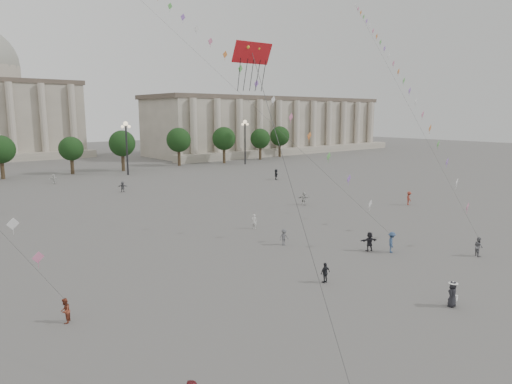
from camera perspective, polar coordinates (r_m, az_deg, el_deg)
ground at (r=30.83m, az=14.41°, el=-13.87°), size 360.00×360.00×0.00m
hall_east at (r=147.60m, az=2.04°, el=8.34°), size 84.00×26.22×17.20m
tree_row at (r=97.30m, az=-25.91°, el=4.82°), size 137.12×5.12×8.00m
lamp_post_mid_east at (r=94.45m, az=-15.90°, el=6.49°), size 2.00×0.90×10.65m
lamp_post_far_east at (r=110.05m, az=-1.38°, el=7.28°), size 2.00×0.90×10.65m
person_crowd_3 at (r=42.36m, az=14.00°, el=-6.03°), size 1.68×1.13×1.74m
person_crowd_4 at (r=87.58m, az=-23.97°, el=1.52°), size 1.69×1.09×1.74m
person_crowd_6 at (r=42.97m, az=3.52°, el=-5.64°), size 1.06×0.67×1.56m
person_crowd_7 at (r=61.77m, az=5.99°, el=-0.79°), size 1.75×1.20×1.81m
person_crowd_8 at (r=64.78m, az=18.57°, el=-0.74°), size 1.30×1.35×1.85m
person_crowd_9 at (r=85.12m, az=2.53°, el=2.22°), size 1.58×1.77×1.95m
person_crowd_12 at (r=74.53m, az=-16.33°, el=0.63°), size 1.54×1.32×1.67m
person_crowd_13 at (r=48.90m, az=-0.23°, el=-3.69°), size 0.61×0.69×1.59m
tourist_1 at (r=34.11m, az=8.65°, el=-9.94°), size 0.90×0.40×1.52m
kite_flyer_0 at (r=29.91m, az=-22.76°, el=-13.53°), size 0.88×0.93×1.51m
kite_flyer_1 at (r=42.41m, az=16.62°, el=-6.04°), size 1.39×1.27×1.87m
kite_flyer_2 at (r=44.17m, az=26.04°, el=-6.14°), size 0.96×1.02×1.67m
hat_person at (r=32.33m, az=23.36°, el=-11.56°), size 0.90×0.66×1.69m
dragon_kite at (r=23.86m, az=-0.42°, el=15.12°), size 2.86×5.42×17.36m
kite_train_east at (r=71.46m, az=16.54°, el=15.16°), size 36.69×42.53×66.38m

